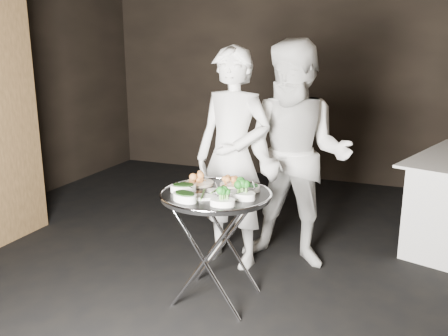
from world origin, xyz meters
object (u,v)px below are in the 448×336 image
at_px(serving_tray, 216,194).
at_px(waiter_right, 296,157).
at_px(tray_stand, 216,242).
at_px(waiter_left, 233,159).

relative_size(serving_tray, waiter_right, 0.42).
bearing_deg(tray_stand, serving_tray, -78.69).
xyz_separation_m(tray_stand, waiter_left, (-0.12, 0.64, 0.46)).
relative_size(tray_stand, serving_tray, 1.02).
bearing_deg(serving_tray, waiter_left, 100.75).
xyz_separation_m(tray_stand, waiter_right, (0.37, 0.80, 0.48)).
height_order(waiter_left, waiter_right, waiter_right).
xyz_separation_m(serving_tray, waiter_left, (-0.12, 0.64, 0.10)).
height_order(tray_stand, waiter_right, waiter_right).
bearing_deg(waiter_right, serving_tray, -114.27).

